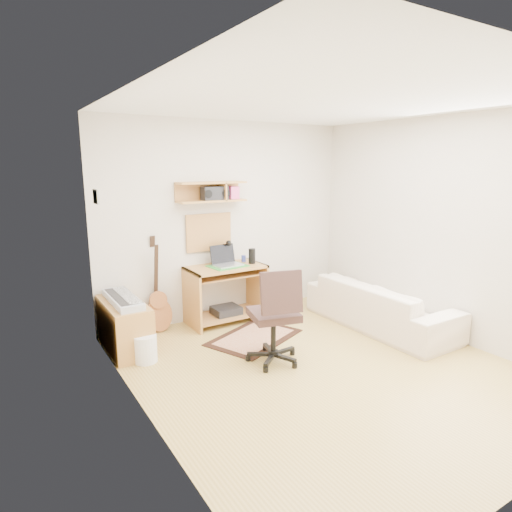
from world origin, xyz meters
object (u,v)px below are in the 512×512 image
printer (282,304)px  task_chair (273,314)px  desk (226,294)px  sofa (380,297)px  cabinet (124,326)px

printer → task_chair: bearing=-149.1°
desk → printer: desk is taller
desk → sofa: size_ratio=0.50×
desk → printer: size_ratio=2.43×
desk → sofa: sofa is taller
task_chair → sofa: size_ratio=0.52×
task_chair → cabinet: 1.70m
desk → printer: (0.89, -0.02, -0.29)m
cabinet → sofa: size_ratio=0.45×
cabinet → printer: bearing=4.4°
task_chair → sofa: task_chair is taller
desk → printer: bearing=-1.1°
desk → task_chair: size_ratio=0.96×
cabinet → task_chair: bearing=-42.5°
cabinet → sofa: sofa is taller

